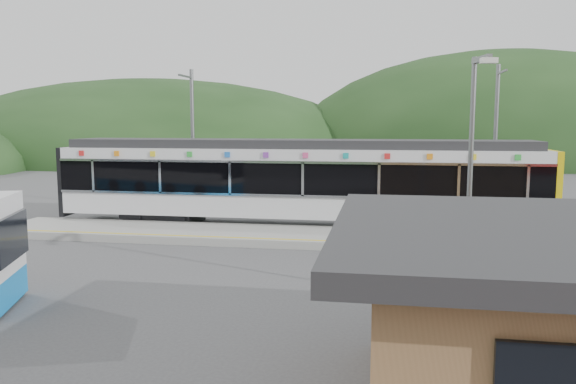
# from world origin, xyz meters

# --- Properties ---
(ground) EXTENTS (120.00, 120.00, 0.00)m
(ground) POSITION_xyz_m (0.00, 0.00, 0.00)
(ground) COLOR #4C4C4F
(ground) RESTS_ON ground
(hills) EXTENTS (146.00, 149.00, 26.00)m
(hills) POSITION_xyz_m (6.19, 5.29, 0.00)
(hills) COLOR #1E3D19
(hills) RESTS_ON ground
(platform) EXTENTS (26.00, 3.20, 0.30)m
(platform) POSITION_xyz_m (0.00, 3.30, 0.15)
(platform) COLOR #9E9E99
(platform) RESTS_ON ground
(yellow_line) EXTENTS (26.00, 0.10, 0.01)m
(yellow_line) POSITION_xyz_m (0.00, 2.00, 0.30)
(yellow_line) COLOR yellow
(yellow_line) RESTS_ON platform
(train) EXTENTS (20.44, 3.01, 3.74)m
(train) POSITION_xyz_m (-1.51, 6.00, 2.06)
(train) COLOR black
(train) RESTS_ON ground
(catenary_mast_west) EXTENTS (0.18, 1.80, 7.00)m
(catenary_mast_west) POSITION_xyz_m (-7.00, 8.56, 3.65)
(catenary_mast_west) COLOR slate
(catenary_mast_west) RESTS_ON ground
(catenary_mast_east) EXTENTS (0.18, 1.80, 7.00)m
(catenary_mast_east) POSITION_xyz_m (7.00, 8.56, 3.65)
(catenary_mast_east) COLOR slate
(catenary_mast_east) RESTS_ON ground
(lamp_post) EXTENTS (0.38, 1.08, 6.00)m
(lamp_post) POSITION_xyz_m (4.17, -3.69, 3.58)
(lamp_post) COLOR slate
(lamp_post) RESTS_ON ground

